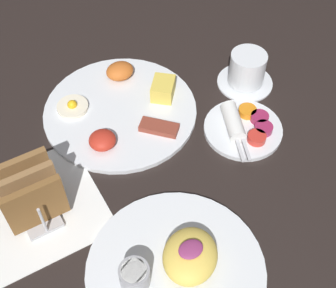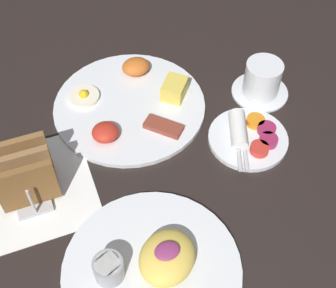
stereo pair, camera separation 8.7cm
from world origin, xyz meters
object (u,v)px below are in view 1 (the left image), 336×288
(plate_foreground, at_px, (176,267))
(toast_rack, at_px, (30,193))
(plate_breakfast, at_px, (122,108))
(coffee_cup, at_px, (247,71))
(plate_condiments, at_px, (244,127))

(plate_foreground, height_order, toast_rack, toast_rack)
(plate_breakfast, bearing_deg, plate_foreground, -102.42)
(toast_rack, relative_size, coffee_cup, 0.97)
(plate_breakfast, relative_size, plate_foreground, 1.09)
(plate_condiments, distance_m, plate_foreground, 0.32)
(plate_condiments, height_order, toast_rack, toast_rack)
(coffee_cup, bearing_deg, plate_condiments, -127.16)
(plate_breakfast, distance_m, plate_condiments, 0.25)
(plate_foreground, distance_m, toast_rack, 0.27)
(toast_rack, distance_m, coffee_cup, 0.51)
(plate_breakfast, relative_size, coffee_cup, 2.61)
(coffee_cup, bearing_deg, plate_breakfast, 167.84)
(plate_breakfast, bearing_deg, plate_condiments, -42.07)
(plate_breakfast, distance_m, plate_foreground, 0.36)
(plate_breakfast, height_order, plate_foreground, plate_foreground)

